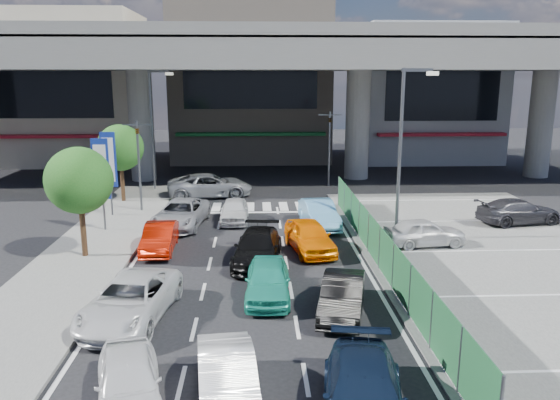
{
  "coord_description": "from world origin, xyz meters",
  "views": [
    {
      "loc": [
        0.36,
        -18.65,
        7.69
      ],
      "look_at": [
        1.51,
        6.72,
        1.85
      ],
      "focal_mm": 35.0,
      "sensor_mm": 36.0,
      "label": 1
    }
  ],
  "objects_px": {
    "taxi_orange_left": "(160,238)",
    "parked_sedan_white": "(424,232)",
    "street_lamp_right": "(404,140)",
    "parked_sedan_dgrey": "(519,211)",
    "taxi_orange_right": "(310,236)",
    "hatch_black_mid_right": "(342,296)",
    "kei_truck_front_right": "(319,214)",
    "traffic_light_right": "(330,130)",
    "traffic_cone": "(383,255)",
    "tree_far": "(120,148)",
    "van_white_back_left": "(129,381)",
    "signboard_near": "(101,172)",
    "traffic_light_left": "(138,144)",
    "sedan_white_mid_left": "(130,300)",
    "minivan_navy_back": "(364,396)",
    "crossing_wagon_silver": "(210,185)",
    "tree_near": "(79,181)",
    "sedan_white_front_mid": "(234,210)",
    "signboard_far": "(109,162)",
    "street_lamp_left": "(154,120)",
    "sedan_black_mid": "(258,248)",
    "taxi_teal_mid": "(268,280)",
    "wagon_silver_front_left": "(181,214)"
  },
  "relations": [
    {
      "from": "sedan_white_mid_left",
      "to": "traffic_cone",
      "type": "distance_m",
      "value": 10.46
    },
    {
      "from": "parked_sedan_dgrey",
      "to": "taxi_orange_right",
      "type": "bearing_deg",
      "value": 100.14
    },
    {
      "from": "street_lamp_left",
      "to": "signboard_far",
      "type": "height_order",
      "value": "street_lamp_left"
    },
    {
      "from": "tree_near",
      "to": "sedan_white_front_mid",
      "type": "relative_size",
      "value": 1.34
    },
    {
      "from": "traffic_light_right",
      "to": "traffic_cone",
      "type": "height_order",
      "value": "traffic_light_right"
    },
    {
      "from": "parked_sedan_white",
      "to": "parked_sedan_dgrey",
      "type": "relative_size",
      "value": 0.84
    },
    {
      "from": "taxi_orange_left",
      "to": "kei_truck_front_right",
      "type": "height_order",
      "value": "kei_truck_front_right"
    },
    {
      "from": "minivan_navy_back",
      "to": "traffic_cone",
      "type": "bearing_deg",
      "value": 83.01
    },
    {
      "from": "tree_far",
      "to": "taxi_teal_mid",
      "type": "relative_size",
      "value": 1.25
    },
    {
      "from": "street_lamp_right",
      "to": "wagon_silver_front_left",
      "type": "height_order",
      "value": "street_lamp_right"
    },
    {
      "from": "tree_far",
      "to": "taxi_teal_mid",
      "type": "xyz_separation_m",
      "value": [
        8.54,
        -15.12,
        -2.73
      ]
    },
    {
      "from": "tree_near",
      "to": "minivan_navy_back",
      "type": "relative_size",
      "value": 1.06
    },
    {
      "from": "traffic_light_left",
      "to": "parked_sedan_dgrey",
      "type": "relative_size",
      "value": 1.17
    },
    {
      "from": "traffic_light_left",
      "to": "sedan_white_mid_left",
      "type": "bearing_deg",
      "value": -79.97
    },
    {
      "from": "tree_near",
      "to": "hatch_black_mid_right",
      "type": "relative_size",
      "value": 1.26
    },
    {
      "from": "minivan_navy_back",
      "to": "taxi_teal_mid",
      "type": "height_order",
      "value": "minivan_navy_back"
    },
    {
      "from": "traffic_light_right",
      "to": "traffic_cone",
      "type": "relative_size",
      "value": 7.1
    },
    {
      "from": "taxi_orange_right",
      "to": "wagon_silver_front_left",
      "type": "bearing_deg",
      "value": 134.77
    },
    {
      "from": "taxi_orange_left",
      "to": "parked_sedan_white",
      "type": "xyz_separation_m",
      "value": [
        11.96,
        0.07,
        0.08
      ]
    },
    {
      "from": "parked_sedan_dgrey",
      "to": "traffic_light_right",
      "type": "bearing_deg",
      "value": 30.31
    },
    {
      "from": "sedan_white_front_mid",
      "to": "traffic_light_right",
      "type": "bearing_deg",
      "value": 56.57
    },
    {
      "from": "crossing_wagon_silver",
      "to": "signboard_near",
      "type": "bearing_deg",
      "value": 140.59
    },
    {
      "from": "street_lamp_right",
      "to": "hatch_black_mid_right",
      "type": "distance_m",
      "value": 9.9
    },
    {
      "from": "tree_far",
      "to": "kei_truck_front_right",
      "type": "relative_size",
      "value": 1.15
    },
    {
      "from": "street_lamp_right",
      "to": "hatch_black_mid_right",
      "type": "relative_size",
      "value": 2.11
    },
    {
      "from": "signboard_far",
      "to": "parked_sedan_white",
      "type": "bearing_deg",
      "value": -21.32
    },
    {
      "from": "street_lamp_left",
      "to": "sedan_black_mid",
      "type": "height_order",
      "value": "street_lamp_left"
    },
    {
      "from": "street_lamp_left",
      "to": "sedan_white_mid_left",
      "type": "xyz_separation_m",
      "value": [
        2.64,
        -20.22,
        -4.09
      ]
    },
    {
      "from": "taxi_orange_left",
      "to": "kei_truck_front_right",
      "type": "bearing_deg",
      "value": 24.27
    },
    {
      "from": "taxi_orange_left",
      "to": "crossing_wagon_silver",
      "type": "xyz_separation_m",
      "value": [
        1.35,
        11.02,
        0.14
      ]
    },
    {
      "from": "taxi_orange_right",
      "to": "parked_sedan_dgrey",
      "type": "xyz_separation_m",
      "value": [
        11.41,
        3.97,
        0.01
      ]
    },
    {
      "from": "traffic_light_right",
      "to": "signboard_near",
      "type": "height_order",
      "value": "traffic_light_right"
    },
    {
      "from": "sedan_white_mid_left",
      "to": "sedan_black_mid",
      "type": "xyz_separation_m",
      "value": [
        4.08,
        5.28,
        -0.02
      ]
    },
    {
      "from": "street_lamp_right",
      "to": "parked_sedan_dgrey",
      "type": "relative_size",
      "value": 1.8
    },
    {
      "from": "van_white_back_left",
      "to": "kei_truck_front_right",
      "type": "height_order",
      "value": "kei_truck_front_right"
    },
    {
      "from": "tree_far",
      "to": "hatch_black_mid_right",
      "type": "xyz_separation_m",
      "value": [
        10.96,
        -16.55,
        -2.76
      ]
    },
    {
      "from": "street_lamp_left",
      "to": "taxi_teal_mid",
      "type": "relative_size",
      "value": 2.08
    },
    {
      "from": "signboard_near",
      "to": "traffic_cone",
      "type": "distance_m",
      "value": 14.14
    },
    {
      "from": "taxi_orange_left",
      "to": "minivan_navy_back",
      "type": "bearing_deg",
      "value": -63.5
    },
    {
      "from": "van_white_back_left",
      "to": "signboard_near",
      "type": "bearing_deg",
      "value": 92.91
    },
    {
      "from": "tree_far",
      "to": "crossing_wagon_silver",
      "type": "distance_m",
      "value": 5.99
    },
    {
      "from": "sedan_white_mid_left",
      "to": "traffic_light_right",
      "type": "bearing_deg",
      "value": 75.15
    },
    {
      "from": "traffic_light_left",
      "to": "minivan_navy_back",
      "type": "relative_size",
      "value": 1.15
    },
    {
      "from": "traffic_light_left",
      "to": "sedan_white_mid_left",
      "type": "distance_m",
      "value": 14.81
    },
    {
      "from": "street_lamp_right",
      "to": "parked_sedan_dgrey",
      "type": "distance_m",
      "value": 8.43
    },
    {
      "from": "street_lamp_left",
      "to": "taxi_teal_mid",
      "type": "height_order",
      "value": "street_lamp_left"
    },
    {
      "from": "parked_sedan_white",
      "to": "traffic_light_right",
      "type": "bearing_deg",
      "value": 2.9
    },
    {
      "from": "taxi_teal_mid",
      "to": "taxi_orange_right",
      "type": "distance_m",
      "value": 5.49
    },
    {
      "from": "sedan_white_mid_left",
      "to": "crossing_wagon_silver",
      "type": "distance_m",
      "value": 18.11
    },
    {
      "from": "traffic_light_left",
      "to": "tree_far",
      "type": "xyz_separation_m",
      "value": [
        -1.6,
        2.5,
        -0.55
      ]
    }
  ]
}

